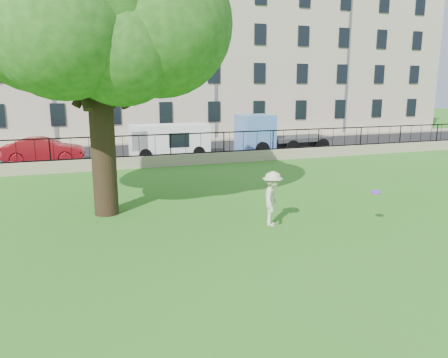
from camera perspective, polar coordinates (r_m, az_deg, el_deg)
name	(u,v)px	position (r m, az deg, el deg)	size (l,w,h in m)	color
ground	(262,238)	(12.53, 4.96, -7.71)	(120.00, 120.00, 0.00)	#2E731B
retaining_wall	(171,160)	(23.59, -6.93, 2.44)	(50.00, 0.40, 0.60)	gray
iron_railing	(171,145)	(23.46, -6.99, 4.49)	(50.00, 0.05, 1.13)	black
street	(155,153)	(28.19, -8.95, 3.36)	(60.00, 9.00, 0.01)	black
sidewalk	(143,142)	(33.27, -10.56, 4.73)	(60.00, 1.40, 0.12)	gray
building_row	(129,52)	(38.71, -12.29, 15.85)	(56.40, 10.40, 13.80)	#BCA995
tree	(90,4)	(14.93, -17.07, 21.06)	(8.11, 6.31, 10.06)	black
man	(272,199)	(13.45, 6.34, -2.57)	(1.09, 0.63, 1.69)	beige
frisbee	(375,192)	(13.90, 19.17, -1.62)	(0.27, 0.27, 0.03)	#7024CF
red_sedan	(44,150)	(26.32, -22.46, 3.49)	(1.48, 4.26, 1.40)	#A8141E
white_van	(169,141)	(26.42, -7.15, 4.95)	(4.64, 1.81, 1.95)	white
blue_truck	(282,133)	(28.29, 7.58, 5.93)	(5.85, 2.07, 2.45)	#5984D2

